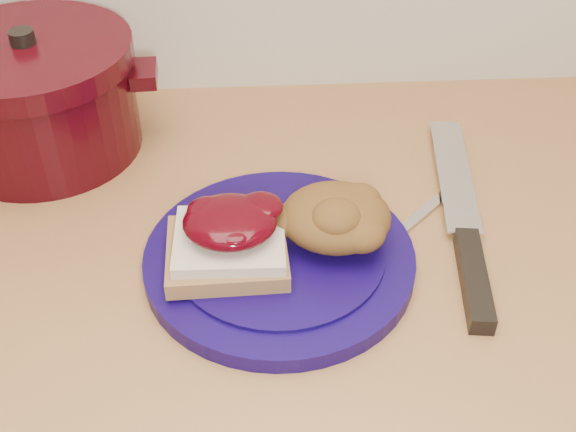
{
  "coord_description": "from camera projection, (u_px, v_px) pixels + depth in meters",
  "views": [
    {
      "loc": [
        -0.01,
        0.89,
        1.42
      ],
      "look_at": [
        0.02,
        1.45,
        0.95
      ],
      "focal_mm": 45.0,
      "sensor_mm": 36.0,
      "label": 1
    }
  ],
  "objects": [
    {
      "name": "stuffing_mound",
      "position": [
        335.0,
        217.0,
        0.73
      ],
      "size": [
        0.12,
        0.11,
        0.06
      ],
      "primitive_type": "ellipsoid",
      "rotation": [
        0.0,
        0.0,
        -0.07
      ],
      "color": "brown",
      "rests_on": "plate"
    },
    {
      "name": "sandwich",
      "position": [
        229.0,
        238.0,
        0.71
      ],
      "size": [
        0.12,
        0.11,
        0.06
      ],
      "rotation": [
        0.0,
        0.0,
        -0.07
      ],
      "color": "olive",
      "rests_on": "plate"
    },
    {
      "name": "dutch_oven",
      "position": [
        37.0,
        97.0,
        0.87
      ],
      "size": [
        0.29,
        0.26,
        0.16
      ],
      "rotation": [
        0.0,
        0.0,
        0.06
      ],
      "color": "#32050B",
      "rests_on": "wood_countertop"
    },
    {
      "name": "butter_knife",
      "position": [
        410.0,
        223.0,
        0.79
      ],
      "size": [
        0.12,
        0.12,
        0.0
      ],
      "primitive_type": "cube",
      "rotation": [
        0.0,
        0.0,
        0.77
      ],
      "color": "silver",
      "rests_on": "wood_countertop"
    },
    {
      "name": "chef_knife",
      "position": [
        468.0,
        246.0,
        0.75
      ],
      "size": [
        0.07,
        0.35,
        0.02
      ],
      "rotation": [
        0.0,
        0.0,
        1.45
      ],
      "color": "black",
      "rests_on": "wood_countertop"
    },
    {
      "name": "plate",
      "position": [
        279.0,
        259.0,
        0.74
      ],
      "size": [
        0.3,
        0.3,
        0.02
      ],
      "primitive_type": "cylinder",
      "rotation": [
        0.0,
        0.0,
        -0.07
      ],
      "color": "#0F0443",
      "rests_on": "wood_countertop"
    }
  ]
}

